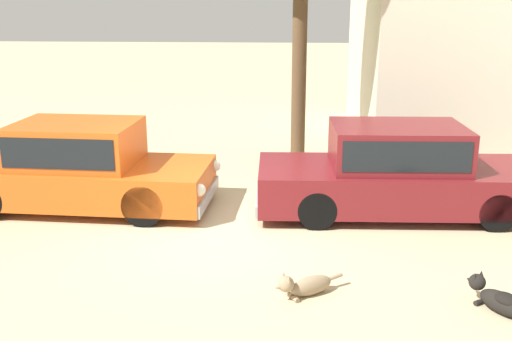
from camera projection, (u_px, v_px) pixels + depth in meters
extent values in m
plane|color=tan|center=(221.00, 230.00, 9.23)|extent=(80.00, 80.00, 0.00)
cube|color=#D15619|center=(82.00, 181.00, 10.17)|extent=(4.38, 1.93, 0.60)
cube|color=#D15619|center=(76.00, 143.00, 10.00)|extent=(2.04, 1.59, 0.70)
cube|color=black|center=(76.00, 143.00, 9.99)|extent=(1.89, 1.61, 0.49)
cube|color=#999BA0|center=(206.00, 196.00, 10.00)|extent=(0.19, 1.72, 0.20)
sphere|color=silver|center=(215.00, 166.00, 10.57)|extent=(0.20, 0.20, 0.20)
sphere|color=silver|center=(199.00, 190.00, 9.25)|extent=(0.20, 0.20, 0.20)
cylinder|color=black|center=(168.00, 177.00, 10.81)|extent=(0.67, 0.23, 0.66)
cylinder|color=black|center=(143.00, 205.00, 9.33)|extent=(0.67, 0.23, 0.66)
cylinder|color=black|center=(31.00, 172.00, 11.08)|extent=(0.67, 0.23, 0.66)
cube|color=maroon|center=(398.00, 185.00, 9.86)|extent=(4.60, 1.89, 0.65)
cube|color=maroon|center=(397.00, 146.00, 9.68)|extent=(2.14, 1.56, 0.67)
cube|color=black|center=(397.00, 145.00, 9.68)|extent=(1.97, 1.58, 0.47)
cube|color=#999BA0|center=(260.00, 196.00, 9.98)|extent=(0.18, 1.70, 0.20)
cube|color=red|center=(261.00, 163.00, 10.59)|extent=(0.05, 0.18, 0.18)
cube|color=red|center=(259.00, 188.00, 9.16)|extent=(0.05, 0.18, 0.18)
cylinder|color=black|center=(466.00, 182.00, 10.60)|extent=(0.61, 0.22, 0.60)
cylinder|color=black|center=(497.00, 212.00, 9.13)|extent=(0.61, 0.22, 0.60)
cylinder|color=black|center=(311.00, 181.00, 10.68)|extent=(0.61, 0.22, 0.60)
cylinder|color=black|center=(317.00, 210.00, 9.21)|extent=(0.61, 0.22, 0.60)
cylinder|color=#997F60|center=(295.00, 299.00, 7.05)|extent=(0.10, 0.12, 0.06)
cylinder|color=#997F60|center=(290.00, 295.00, 7.15)|extent=(0.10, 0.12, 0.06)
ellipsoid|color=#997F60|center=(311.00, 285.00, 7.20)|extent=(0.59, 0.47, 0.23)
sphere|color=#997F60|center=(286.00, 284.00, 7.01)|extent=(0.19, 0.19, 0.19)
cone|color=#997F60|center=(279.00, 287.00, 6.96)|extent=(0.15, 0.15, 0.11)
cone|color=#997F60|center=(289.00, 279.00, 6.93)|extent=(0.09, 0.09, 0.09)
cone|color=#997F60|center=(283.00, 275.00, 7.03)|extent=(0.09, 0.09, 0.09)
cylinder|color=#997F60|center=(335.00, 277.00, 7.35)|extent=(0.20, 0.15, 0.07)
cylinder|color=black|center=(478.00, 302.00, 6.97)|extent=(0.12, 0.11, 0.06)
cylinder|color=black|center=(486.00, 299.00, 7.04)|extent=(0.12, 0.11, 0.06)
ellipsoid|color=black|center=(502.00, 303.00, 6.77)|extent=(0.52, 0.61, 0.25)
ellipsoid|color=black|center=(506.00, 299.00, 6.71)|extent=(0.37, 0.39, 0.13)
sphere|color=black|center=(477.00, 282.00, 7.03)|extent=(0.20, 0.20, 0.20)
cone|color=black|center=(470.00, 280.00, 7.12)|extent=(0.15, 0.15, 0.11)
cone|color=black|center=(475.00, 276.00, 6.98)|extent=(0.10, 0.10, 0.09)
cone|color=black|center=(481.00, 274.00, 7.04)|extent=(0.10, 0.10, 0.09)
cylinder|color=brown|center=(299.00, 75.00, 12.10)|extent=(0.29, 0.29, 3.85)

